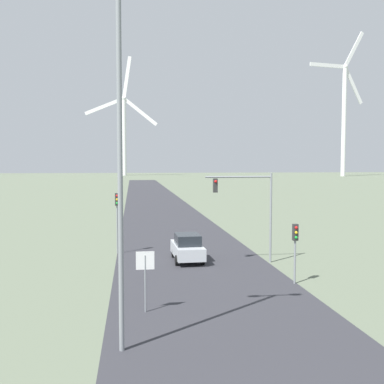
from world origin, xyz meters
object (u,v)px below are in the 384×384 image
Objects in this scene: streetlamp at (120,126)px; traffic_light_post_near_right at (295,240)px; wind_turbine_left at (124,126)px; wind_turbine_center at (344,110)px; stop_sign_near at (145,270)px; traffic_light_mast_overhead at (248,199)px; car_approaching at (187,247)px; traffic_light_post_near_left at (117,210)px.

streetlamp reaches higher than traffic_light_post_near_right.
wind_turbine_center reaches higher than wind_turbine_left.
wind_turbine_left is (-4.60, 223.72, 24.20)m from stop_sign_near.
wind_turbine_center is (106.69, 200.61, 25.43)m from streetlamp.
traffic_light_mast_overhead reaches higher than stop_sign_near.
stop_sign_near is at bearing -88.82° from wind_turbine_left.
streetlamp is at bearing -103.27° from stop_sign_near.
traffic_light_post_near_right is 218.43m from wind_turbine_center.
stop_sign_near is at bearing -118.27° from wind_turbine_center.
wind_turbine_center is at bearing 63.19° from traffic_light_post_near_right.
stop_sign_near is 11.56m from traffic_light_mast_overhead.
car_approaching is 215.39m from wind_turbine_center.
traffic_light_mast_overhead is at bearing -86.92° from wind_turbine_left.
wind_turbine_left is at bearing 90.81° from traffic_light_post_near_left.
car_approaching is at bearing -33.66° from traffic_light_post_near_left.
traffic_light_post_near_right is 0.79× the size of car_approaching.
wind_turbine_left is (-3.66, 227.70, 18.29)m from streetlamp.
traffic_light_post_near_left is at bearing 97.08° from stop_sign_near.
wind_turbine_center reaches higher than traffic_light_post_near_right.
traffic_light_post_near_left is 214.66m from wind_turbine_center.
streetlamp is 2.19× the size of traffic_light_mast_overhead.
traffic_light_post_near_left is (-0.70, 17.19, -4.60)m from streetlamp.
wind_turbine_center is at bearing -13.79° from wind_turbine_left.
traffic_light_mast_overhead is (7.90, 12.91, -3.59)m from streetlamp.
traffic_light_post_near_left is at bearing 146.34° from car_approaching.
traffic_light_post_near_left is 1.34× the size of traffic_light_post_near_right.
stop_sign_near is 8.99m from traffic_light_post_near_right.
wind_turbine_left is at bearing 90.92° from streetlamp.
traffic_light_mast_overhead is 216.21m from wind_turbine_left.
traffic_light_mast_overhead is (-1.25, 5.29, 1.82)m from traffic_light_post_near_right.
stop_sign_near is at bearing 76.73° from streetlamp.
traffic_light_post_near_right reaches higher than stop_sign_near.
traffic_light_mast_overhead is 0.08× the size of wind_turbine_center.
traffic_light_mast_overhead is (6.96, 8.93, 2.33)m from stop_sign_near.
streetlamp is 228.46m from wind_turbine_left.
streetlamp reaches higher than car_approaching.
traffic_light_post_near_left is 0.07× the size of wind_turbine_left.
traffic_light_mast_overhead is 0.09× the size of wind_turbine_left.
traffic_light_post_near_right is at bearing -116.81° from wind_turbine_center.
streetlamp is 0.18× the size of wind_turbine_center.
wind_turbine_left reaches higher than stop_sign_near.
streetlamp is 3.97× the size of traffic_light_post_near_right.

